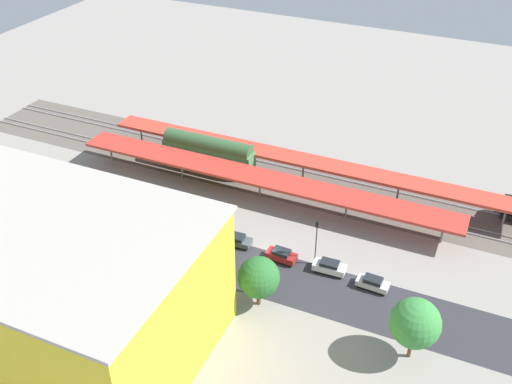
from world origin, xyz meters
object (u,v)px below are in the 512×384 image
parked_car_3 (235,240)px  street_tree_2 (13,189)px  street_tree_1 (65,210)px  traffic_light (316,236)px  parked_car_0 (373,284)px  parked_car_2 (281,256)px  parked_car_5 (148,219)px  street_tree_4 (259,277)px  freight_coach_far (208,152)px  box_truck_0 (99,232)px  platform_canopy_far (304,160)px  parked_car_4 (191,231)px  platform_canopy_near (260,178)px  parked_car_1 (329,267)px  construction_building (53,287)px  street_tree_0 (415,323)px

parked_car_3 → street_tree_2: street_tree_2 is taller
street_tree_1 → traffic_light: bearing=-163.0°
parked_car_0 → parked_car_2: 12.69m
parked_car_2 → parked_car_5: parked_car_2 is taller
street_tree_1 → street_tree_4: street_tree_1 is taller
freight_coach_far → box_truck_0: 24.37m
platform_canopy_far → parked_car_4: 22.70m
platform_canopy_near → parked_car_1: platform_canopy_near is taller
parked_car_5 → traffic_light: 25.85m
platform_canopy_far → construction_building: bearing=73.2°
parked_car_1 → platform_canopy_near: bearing=-37.9°
construction_building → street_tree_4: construction_building is taller
parked_car_4 → parked_car_5: parked_car_4 is taller
platform_canopy_near → box_truck_0: 25.22m
parked_car_2 → street_tree_1: size_ratio=0.49×
street_tree_0 → street_tree_2: size_ratio=0.89×
parked_car_3 → parked_car_0: bearing=177.8°
parked_car_5 → box_truck_0: bearing=60.8°
freight_coach_far → parked_car_3: size_ratio=3.40×
parked_car_3 → street_tree_0: size_ratio=0.60×
street_tree_0 → street_tree_2: (57.48, -1.30, 0.83)m
parked_car_0 → parked_car_1: 6.05m
parked_car_1 → parked_car_4: (20.58, 0.72, -0.00)m
platform_canopy_near → traffic_light: 17.47m
street_tree_0 → parked_car_3: bearing=-20.5°
platform_canopy_far → parked_car_2: platform_canopy_far is taller
parked_car_4 → freight_coach_far: bearing=-69.6°
parked_car_4 → construction_building: bearing=80.7°
street_tree_1 → parked_car_4: bearing=-149.5°
street_tree_0 → street_tree_1: street_tree_1 is taller
freight_coach_far → parked_car_4: bearing=110.4°
parked_car_3 → construction_building: size_ratio=0.14×
freight_coach_far → platform_canopy_far: bearing=-168.8°
street_tree_1 → platform_canopy_far: bearing=-129.4°
parked_car_1 → street_tree_4: 11.64m
street_tree_4 → traffic_light: 10.75m
parked_car_1 → parked_car_5: (27.82, 0.67, -0.07)m
parked_car_2 → parked_car_5: size_ratio=0.88×
freight_coach_far → street_tree_4: street_tree_4 is taller
platform_canopy_near → parked_car_5: 17.98m
parked_car_4 → street_tree_2: size_ratio=0.47×
parked_car_0 → traffic_light: 9.31m
street_tree_1 → traffic_light: 34.20m
parked_car_5 → street_tree_0: 41.78m
parked_car_0 → platform_canopy_near: bearing=-30.6°
parked_car_3 → parked_car_4: size_ratio=1.12×
freight_coach_far → parked_car_2: (-20.35, 17.06, -2.44)m
platform_canopy_far → freight_coach_far: bearing=11.2°
construction_building → street_tree_2: bearing=-37.0°
street_tree_0 → traffic_light: size_ratio=1.14×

